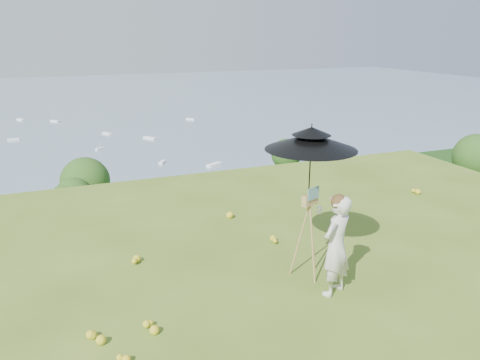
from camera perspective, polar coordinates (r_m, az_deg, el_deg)
name	(u,v)px	position (r m, az deg, el deg)	size (l,w,h in m)	color
ground	(356,301)	(7.11, 13.92, -14.13)	(14.00, 14.00, 0.00)	#4E6B1E
shoreline_tier	(96,264)	(89.23, -17.16, -9.77)	(170.00, 28.00, 8.00)	gray
bay_water	(64,113)	(247.75, -20.67, 7.61)	(700.00, 700.00, 0.00)	#7391A4
slope_trees	(116,249)	(44.15, -14.88, -8.17)	(110.00, 50.00, 6.00)	#1C4314
harbor_town	(92,231)	(86.53, -17.55, -5.93)	(110.00, 22.00, 5.00)	silver
moored_boats	(32,151)	(170.21, -24.04, 3.27)	(140.00, 140.00, 0.70)	white
wildflowers	(346,289)	(7.25, 12.80, -12.82)	(10.00, 10.50, 0.12)	gold
painter	(336,246)	(6.89, 11.63, -7.87)	(0.55, 0.36, 1.52)	beige
field_easel	(308,232)	(7.31, 8.34, -6.32)	(0.56, 0.56, 1.48)	#93633D
sun_umbrella	(310,164)	(6.96, 8.54, 1.94)	(1.36, 1.36, 1.21)	black
painter_cap	(339,199)	(6.62, 12.00, -2.23)	(0.21, 0.26, 0.10)	#D57480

